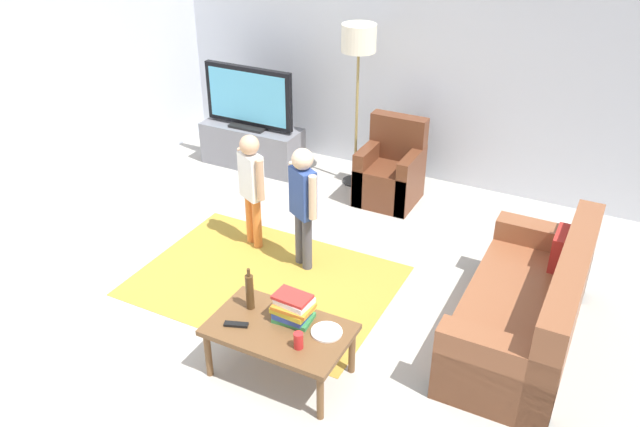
# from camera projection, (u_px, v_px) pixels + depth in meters

# --- Properties ---
(ground) EXTENTS (7.80, 7.80, 0.00)m
(ground) POSITION_uv_depth(u_px,v_px,m) (287.00, 314.00, 5.35)
(ground) COLOR #B2ADA3
(wall_back) EXTENTS (6.00, 0.12, 2.70)m
(wall_back) POSITION_uv_depth(u_px,v_px,m) (422.00, 59.00, 7.01)
(wall_back) COLOR silver
(wall_back) RESTS_ON ground
(area_rug) EXTENTS (2.20, 1.60, 0.01)m
(area_rug) POSITION_uv_depth(u_px,v_px,m) (265.00, 281.00, 5.76)
(area_rug) COLOR #B28C33
(area_rug) RESTS_ON ground
(tv_stand) EXTENTS (1.20, 0.44, 0.50)m
(tv_stand) POSITION_uv_depth(u_px,v_px,m) (252.00, 146.00, 7.71)
(tv_stand) COLOR slate
(tv_stand) RESTS_ON ground
(tv) EXTENTS (1.10, 0.28, 0.71)m
(tv) POSITION_uv_depth(u_px,v_px,m) (249.00, 98.00, 7.40)
(tv) COLOR black
(tv) RESTS_ON tv_stand
(couch) EXTENTS (0.80, 1.80, 0.86)m
(couch) POSITION_uv_depth(u_px,v_px,m) (531.00, 312.00, 4.91)
(couch) COLOR brown
(couch) RESTS_ON ground
(armchair) EXTENTS (0.60, 0.60, 0.90)m
(armchair) POSITION_uv_depth(u_px,v_px,m) (391.00, 174.00, 6.95)
(armchair) COLOR brown
(armchair) RESTS_ON ground
(floor_lamp) EXTENTS (0.36, 0.36, 1.78)m
(floor_lamp) POSITION_uv_depth(u_px,v_px,m) (359.00, 47.00, 6.69)
(floor_lamp) COLOR #262626
(floor_lamp) RESTS_ON ground
(child_near_tv) EXTENTS (0.35, 0.23, 1.13)m
(child_near_tv) POSITION_uv_depth(u_px,v_px,m) (251.00, 181.00, 5.97)
(child_near_tv) COLOR orange
(child_near_tv) RESTS_ON ground
(child_center) EXTENTS (0.35, 0.24, 1.16)m
(child_center) POSITION_uv_depth(u_px,v_px,m) (303.00, 198.00, 5.64)
(child_center) COLOR #4C4C59
(child_center) RESTS_ON ground
(coffee_table) EXTENTS (1.00, 0.60, 0.42)m
(coffee_table) POSITION_uv_depth(u_px,v_px,m) (280.00, 333.00, 4.58)
(coffee_table) COLOR brown
(coffee_table) RESTS_ON ground
(book_stack) EXTENTS (0.29, 0.22, 0.21)m
(book_stack) POSITION_uv_depth(u_px,v_px,m) (293.00, 308.00, 4.58)
(book_stack) COLOR #388C4C
(book_stack) RESTS_ON coffee_table
(bottle) EXTENTS (0.06, 0.06, 0.34)m
(bottle) POSITION_uv_depth(u_px,v_px,m) (250.00, 291.00, 4.69)
(bottle) COLOR #4C3319
(bottle) RESTS_ON coffee_table
(tv_remote) EXTENTS (0.18, 0.10, 0.02)m
(tv_remote) POSITION_uv_depth(u_px,v_px,m) (236.00, 324.00, 4.57)
(tv_remote) COLOR black
(tv_remote) RESTS_ON coffee_table
(soda_can) EXTENTS (0.07, 0.07, 0.12)m
(soda_can) POSITION_uv_depth(u_px,v_px,m) (298.00, 341.00, 4.35)
(soda_can) COLOR red
(soda_can) RESTS_ON coffee_table
(plate) EXTENTS (0.22, 0.22, 0.02)m
(plate) POSITION_uv_depth(u_px,v_px,m) (327.00, 332.00, 4.51)
(plate) COLOR white
(plate) RESTS_ON coffee_table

